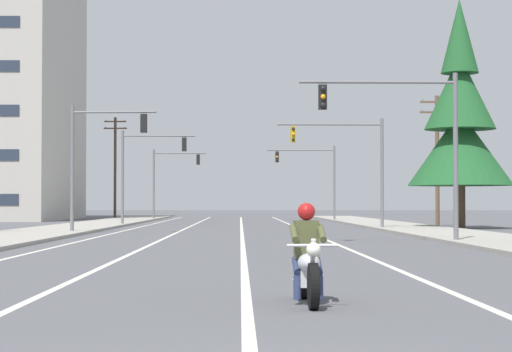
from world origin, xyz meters
TOP-DOWN VIEW (x-y plane):
  - lane_stripe_center at (0.03, 45.00)m, footprint 0.16×100.00m
  - lane_stripe_left at (-3.19, 45.00)m, footprint 0.16×100.00m
  - lane_stripe_right at (3.38, 45.00)m, footprint 0.16×100.00m
  - lane_stripe_far_left at (-6.19, 45.00)m, footprint 0.16×100.00m
  - sidewalk_kerb_right at (9.48, 40.00)m, footprint 4.40×110.00m
  - sidewalk_kerb_left at (-9.48, 40.00)m, footprint 4.40×110.00m
  - motorcycle_with_rider at (0.92, 6.87)m, footprint 0.70×2.19m
  - traffic_signal_near_right at (6.08, 27.79)m, footprint 5.78×0.38m
  - traffic_signal_near_left at (-6.99, 39.51)m, footprint 4.16×0.46m
  - traffic_signal_mid_right at (6.12, 46.63)m, footprint 5.94×0.40m
  - traffic_signal_mid_left at (-6.34, 55.88)m, footprint 4.80×0.43m
  - traffic_signal_far_right at (6.08, 72.55)m, footprint 5.63×0.49m
  - traffic_signal_far_left at (-6.31, 77.77)m, footprint 4.67×0.37m
  - utility_pole_right_far at (12.40, 53.69)m, footprint 2.18×0.26m
  - utility_pole_left_far at (-11.97, 85.22)m, footprint 2.21×0.26m
  - conifer_tree_right_verge_far at (12.69, 48.61)m, footprint 6.07×6.07m

SIDE VIEW (x-z plane):
  - lane_stripe_center at x=0.03m, z-range 0.00..0.01m
  - lane_stripe_left at x=-3.19m, z-range 0.00..0.01m
  - lane_stripe_right at x=3.38m, z-range 0.00..0.01m
  - lane_stripe_far_left at x=-6.19m, z-range 0.00..0.01m
  - sidewalk_kerb_right at x=9.48m, z-range 0.00..0.14m
  - sidewalk_kerb_left at x=-9.48m, z-range 0.00..0.14m
  - motorcycle_with_rider at x=0.92m, z-range -0.14..1.32m
  - traffic_signal_near_left at x=-6.99m, z-range 0.95..7.15m
  - traffic_signal_far_left at x=-6.31m, z-range 0.98..7.18m
  - traffic_signal_mid_left at x=-6.34m, z-range 0.99..7.19m
  - traffic_signal_far_right at x=6.08m, z-range 1.04..7.24m
  - traffic_signal_near_right at x=6.08m, z-range 1.05..7.25m
  - traffic_signal_mid_right at x=6.12m, z-range 1.06..7.26m
  - utility_pole_right_far at x=12.40m, z-range 0.36..8.62m
  - utility_pole_left_far at x=-11.97m, z-range 0.37..10.04m
  - conifer_tree_right_verge_far at x=12.69m, z-range -0.56..12.80m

